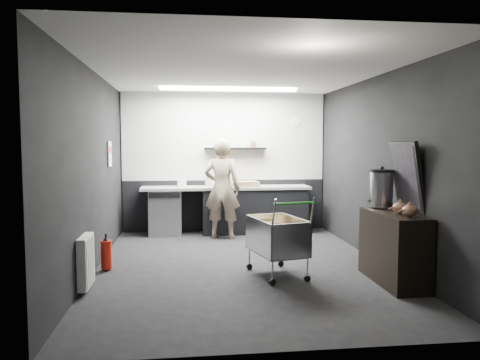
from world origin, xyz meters
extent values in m
plane|color=black|center=(0.00, 0.00, 0.00)|extent=(5.50, 5.50, 0.00)
plane|color=silver|center=(0.00, 0.00, 2.70)|extent=(5.50, 5.50, 0.00)
plane|color=black|center=(0.00, 2.75, 1.35)|extent=(5.50, 0.00, 5.50)
plane|color=black|center=(0.00, -2.75, 1.35)|extent=(5.50, 0.00, 5.50)
plane|color=black|center=(-2.00, 0.00, 1.35)|extent=(0.00, 5.50, 5.50)
plane|color=black|center=(2.00, 0.00, 1.35)|extent=(0.00, 5.50, 5.50)
cube|color=beige|center=(0.00, 2.73, 1.85)|extent=(3.95, 0.02, 1.70)
cube|color=black|center=(0.00, 2.73, 0.50)|extent=(3.95, 0.02, 1.00)
cube|color=black|center=(0.20, 2.62, 1.62)|extent=(1.20, 0.22, 0.04)
cylinder|color=white|center=(1.40, 2.72, 2.15)|extent=(0.20, 0.03, 0.20)
cube|color=white|center=(-1.98, 1.30, 1.55)|extent=(0.02, 0.30, 0.40)
cube|color=red|center=(-1.98, 1.30, 1.62)|extent=(0.02, 0.22, 0.10)
cube|color=white|center=(-1.94, -0.90, 0.35)|extent=(0.10, 0.50, 0.60)
cube|color=white|center=(0.00, 1.85, 2.67)|extent=(2.40, 0.20, 0.04)
cube|color=black|center=(0.55, 2.42, 0.42)|extent=(2.00, 0.56, 0.85)
cube|color=#A1A19D|center=(0.00, 2.42, 0.88)|extent=(3.20, 0.60, 0.05)
cube|color=#9EA0A5|center=(-1.15, 2.42, 0.42)|extent=(0.60, 0.58, 0.85)
cube|color=black|center=(-1.15, 2.12, 0.78)|extent=(0.56, 0.02, 0.10)
imported|color=#C2B59A|center=(-0.11, 1.97, 0.90)|extent=(0.75, 0.59, 1.81)
cube|color=silver|center=(0.40, -0.54, 0.31)|extent=(0.73, 0.96, 0.02)
cube|color=silver|center=(0.13, -0.54, 0.53)|extent=(0.22, 0.84, 0.45)
cube|color=silver|center=(0.67, -0.54, 0.53)|extent=(0.22, 0.84, 0.45)
cube|color=silver|center=(0.40, -0.95, 0.53)|extent=(0.54, 0.15, 0.45)
cube|color=silver|center=(0.40, -0.12, 0.53)|extent=(0.54, 0.15, 0.45)
cylinder|color=silver|center=(0.16, -0.92, 0.17)|extent=(0.02, 0.02, 0.30)
cylinder|color=silver|center=(0.64, -0.92, 0.17)|extent=(0.02, 0.02, 0.30)
cylinder|color=silver|center=(0.16, -0.15, 0.17)|extent=(0.02, 0.02, 0.30)
cylinder|color=silver|center=(0.64, -0.15, 0.17)|extent=(0.02, 0.02, 0.30)
cylinder|color=green|center=(0.40, -1.01, 1.01)|extent=(0.55, 0.16, 0.03)
cube|color=olive|center=(0.28, -0.44, 0.51)|extent=(0.30, 0.35, 0.38)
cube|color=olive|center=(0.54, -0.66, 0.49)|extent=(0.28, 0.32, 0.34)
cylinder|color=black|center=(0.16, -0.92, 0.04)|extent=(0.09, 0.05, 0.08)
cylinder|color=black|center=(0.16, -0.15, 0.04)|extent=(0.09, 0.05, 0.08)
cylinder|color=black|center=(0.64, -0.92, 0.04)|extent=(0.09, 0.05, 0.08)
cylinder|color=black|center=(0.64, -0.15, 0.04)|extent=(0.09, 0.05, 0.08)
cube|color=black|center=(1.76, -1.02, 0.44)|extent=(0.44, 1.17, 0.88)
cylinder|color=silver|center=(1.76, -0.63, 1.12)|extent=(0.29, 0.29, 0.45)
cylinder|color=black|center=(1.76, -0.63, 1.36)|extent=(0.29, 0.29, 0.04)
sphere|color=black|center=(1.76, -0.63, 1.40)|extent=(0.05, 0.05, 0.05)
ellipsoid|color=brown|center=(1.76, -1.16, 0.95)|extent=(0.18, 0.18, 0.14)
ellipsoid|color=brown|center=(1.76, -1.41, 0.95)|extent=(0.18, 0.18, 0.14)
cube|color=black|center=(1.94, -0.97, 1.31)|extent=(0.20, 0.68, 0.87)
cube|color=black|center=(1.92, -0.97, 1.31)|extent=(0.14, 0.58, 0.75)
cylinder|color=red|center=(-1.85, -0.02, 0.22)|extent=(0.14, 0.14, 0.39)
cone|color=black|center=(-1.85, -0.02, 0.43)|extent=(0.10, 0.10, 0.06)
cylinder|color=black|center=(-1.85, -0.02, 0.47)|extent=(0.03, 0.03, 0.06)
cube|color=#997751|center=(0.34, 2.37, 0.95)|extent=(0.56, 0.47, 0.10)
cylinder|color=#F5D4DD|center=(-0.30, 2.42, 1.00)|extent=(0.19, 0.19, 0.19)
cube|color=white|center=(-0.84, 2.37, 0.97)|extent=(0.17, 0.14, 0.14)
camera|label=1|loc=(-0.79, -6.42, 1.72)|focal=35.00mm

